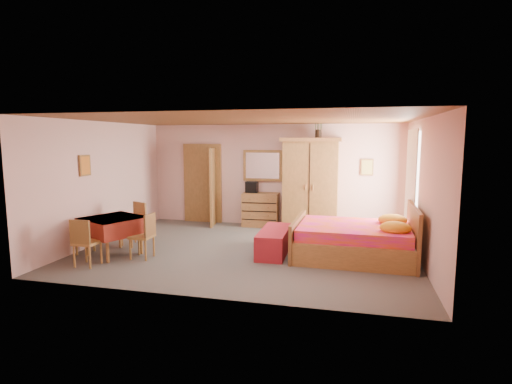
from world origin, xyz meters
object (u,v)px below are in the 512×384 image
(bed, at_px, (353,231))
(chair_west, at_px, (80,227))
(chest_of_drawers, at_px, (261,210))
(chair_north, at_px, (133,224))
(floor_lamp, at_px, (288,187))
(sunflower_vase, at_px, (319,126))
(chair_south, at_px, (87,242))
(stereo, at_px, (252,187))
(wardrobe, at_px, (311,184))
(wall_mirror, at_px, (263,166))
(bench, at_px, (274,241))
(dining_table, at_px, (114,236))
(chair_east, at_px, (142,236))

(bed, bearing_deg, chair_west, -169.12)
(chest_of_drawers, height_order, chair_north, chair_north)
(floor_lamp, height_order, bed, floor_lamp)
(bed, distance_m, chair_west, 5.34)
(sunflower_vase, bearing_deg, chair_north, -146.18)
(bed, height_order, chair_south, bed)
(stereo, bearing_deg, chest_of_drawers, -10.20)
(chest_of_drawers, relative_size, chair_south, 1.07)
(wardrobe, relative_size, bed, 1.02)
(wardrobe, height_order, chair_west, wardrobe)
(wardrobe, xyz_separation_m, bed, (1.04, -2.16, -0.62))
(sunflower_vase, bearing_deg, wardrobe, -158.98)
(chest_of_drawers, height_order, chair_south, chest_of_drawers)
(wardrobe, bearing_deg, wall_mirror, 166.63)
(chest_of_drawers, xyz_separation_m, wall_mirror, (0.00, 0.21, 1.12))
(bench, relative_size, dining_table, 1.40)
(chair_north, bearing_deg, floor_lamp, -115.46)
(chest_of_drawers, distance_m, wall_mirror, 1.14)
(sunflower_vase, relative_size, chair_east, 0.64)
(wall_mirror, xyz_separation_m, chair_south, (-2.24, -4.08, -1.12))
(floor_lamp, relative_size, wardrobe, 0.92)
(dining_table, distance_m, chair_east, 0.65)
(dining_table, bearing_deg, bed, 11.51)
(floor_lamp, height_order, chair_north, floor_lamp)
(sunflower_vase, xyz_separation_m, chair_south, (-3.67, -3.85, -2.10))
(floor_lamp, relative_size, dining_table, 2.08)
(floor_lamp, distance_m, wardrobe, 0.61)
(stereo, height_order, bench, stereo)
(chair_south, relative_size, chair_east, 1.01)
(stereo, distance_m, floor_lamp, 0.93)
(wardrobe, height_order, chair_north, wardrobe)
(wall_mirror, relative_size, floor_lamp, 0.49)
(wall_mirror, relative_size, bed, 0.46)
(chair_north, bearing_deg, wardrobe, -122.23)
(bench, xyz_separation_m, chair_north, (-3.00, -0.13, 0.21))
(dining_table, bearing_deg, stereo, 58.83)
(chair_east, bearing_deg, wardrobe, -41.77)
(wall_mirror, height_order, chair_north, wall_mirror)
(chest_of_drawers, relative_size, bed, 0.41)
(bench, bearing_deg, chair_north, -177.46)
(chair_west, bearing_deg, chair_south, 68.13)
(chair_north, bearing_deg, chair_west, 65.02)
(sunflower_vase, height_order, chair_north, sunflower_vase)
(wall_mirror, relative_size, sunflower_vase, 1.86)
(chest_of_drawers, xyz_separation_m, chair_east, (-1.54, -3.23, -0.01))
(sunflower_vase, height_order, chair_west, sunflower_vase)
(floor_lamp, height_order, sunflower_vase, sunflower_vase)
(wall_mirror, relative_size, bench, 0.72)
(sunflower_vase, relative_size, bed, 0.25)
(floor_lamp, distance_m, bed, 2.87)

